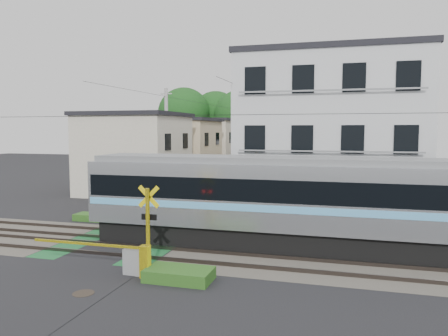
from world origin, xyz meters
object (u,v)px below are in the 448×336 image
(manhole_cover, at_px, (83,293))
(crossing_signal_far, at_px, (112,210))
(apartment_block, at_px, (331,135))
(crossing_signal_near, at_px, (137,254))
(pedestrian, at_px, (256,166))

(manhole_cover, bearing_deg, crossing_signal_far, 115.31)
(apartment_block, xyz_separation_m, manhole_cover, (-6.66, -15.19, -4.64))
(crossing_signal_near, bearing_deg, manhole_cover, -110.15)
(manhole_cover, bearing_deg, apartment_block, 66.31)
(crossing_signal_near, height_order, crossing_signal_far, same)
(crossing_signal_far, height_order, pedestrian, crossing_signal_far)
(crossing_signal_far, xyz_separation_m, manhole_cover, (4.42, -9.35, -0.70))
(crossing_signal_near, relative_size, crossing_signal_far, 1.00)
(apartment_block, height_order, manhole_cover, apartment_block)
(crossing_signal_far, height_order, apartment_block, apartment_block)
(crossing_signal_far, height_order, manhole_cover, crossing_signal_far)
(pedestrian, relative_size, manhole_cover, 2.59)
(apartment_block, xyz_separation_m, pedestrian, (-9.01, 22.63, -3.81))
(apartment_block, bearing_deg, crossing_signal_far, -152.22)
(crossing_signal_far, xyz_separation_m, pedestrian, (2.08, 28.47, 0.14))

